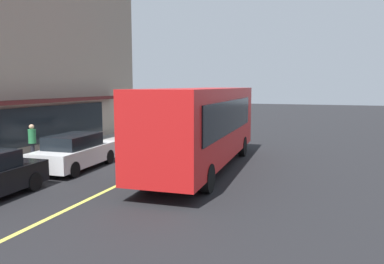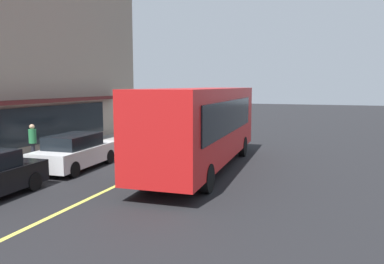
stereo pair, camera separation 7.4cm
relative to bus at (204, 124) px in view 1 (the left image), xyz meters
The scene contains 8 objects.
ground 2.90m from the bus, 82.66° to the left, with size 120.00×120.00×0.00m, color black.
sidewalk 8.23m from the bus, 88.07° to the left, with size 80.00×3.09×0.15m, color gray.
lane_centre_stripe 2.90m from the bus, 82.66° to the left, with size 36.00×0.16×0.01m, color #D8D14C.
bus is the anchor object (origin of this frame).
car_silver 7.51m from the bus, 45.35° to the left, with size 4.35×1.96×1.52m.
car_white 5.72m from the bus, 110.01° to the left, with size 4.40×2.05×1.52m.
pedestrian_near_storefront 7.97m from the bus, 102.36° to the left, with size 0.34×0.34×1.70m.
pedestrian_by_curb 14.49m from the bus, 37.23° to the left, with size 0.34×0.34×1.57m.
Camera 1 is at (-15.61, -7.01, 3.61)m, focal length 35.08 mm.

